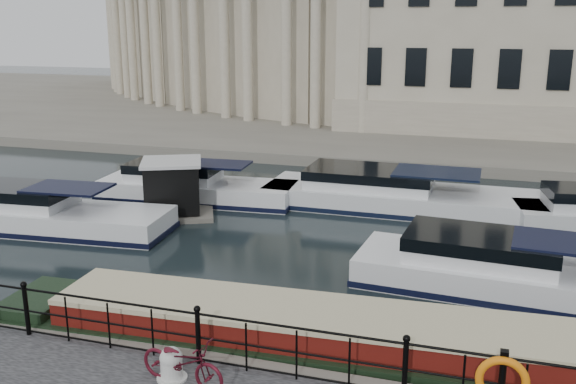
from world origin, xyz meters
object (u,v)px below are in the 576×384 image
(mooring_bollard, at_px, (171,364))
(harbour_hut, at_px, (173,191))
(life_ring_post, at_px, (502,382))
(bicycle, at_px, (182,362))
(narrowboat, at_px, (360,352))

(mooring_bollard, xyz_separation_m, harbour_hut, (-5.78, 11.25, 0.10))
(life_ring_post, relative_size, harbour_hut, 0.37)
(bicycle, distance_m, mooring_bollard, 0.36)
(life_ring_post, xyz_separation_m, harbour_hut, (-11.62, 11.04, -0.47))
(bicycle, bearing_deg, mooring_bollard, 77.25)
(narrowboat, bearing_deg, harbour_hut, 132.26)
(mooring_bollard, bearing_deg, harbour_hut, 117.20)
(mooring_bollard, relative_size, narrowboat, 0.04)
(bicycle, height_order, mooring_bollard, bicycle)
(harbour_hut, bearing_deg, bicycle, -86.85)
(narrowboat, distance_m, harbour_hut, 12.57)
(life_ring_post, distance_m, harbour_hut, 16.03)
(mooring_bollard, relative_size, life_ring_post, 0.46)
(narrowboat, height_order, harbour_hut, harbour_hut)
(mooring_bollard, xyz_separation_m, narrowboat, (3.11, 2.39, -0.49))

